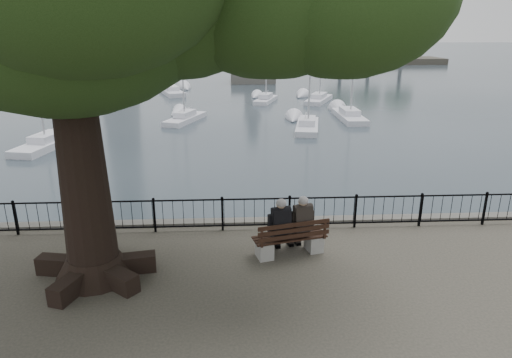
{
  "coord_description": "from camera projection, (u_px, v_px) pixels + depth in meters",
  "views": [
    {
      "loc": [
        -0.65,
        -10.03,
        5.8
      ],
      "look_at": [
        0.0,
        2.5,
        1.6
      ],
      "focal_mm": 32.0,
      "sensor_mm": 36.0,
      "label": 1
    }
  ],
  "objects": [
    {
      "name": "sailboat_c",
      "position": [
        307.0,
        125.0,
        31.67
      ],
      "size": [
        2.42,
        5.44,
        9.41
      ],
      "color": "silver",
      "rests_on": "ground"
    },
    {
      "name": "person_left",
      "position": [
        279.0,
        228.0,
        12.0
      ],
      "size": [
        0.6,
        0.88,
        1.64
      ],
      "color": "black",
      "rests_on": "ground"
    },
    {
      "name": "harbor",
      "position": [
        255.0,
        237.0,
        14.37
      ],
      "size": [
        260.0,
        260.0,
        1.2
      ],
      "color": "#494641",
      "rests_on": "ground"
    },
    {
      "name": "bench",
      "position": [
        290.0,
        242.0,
        12.11
      ],
      "size": [
        2.05,
        1.05,
        1.04
      ],
      "color": "gray",
      "rests_on": "ground"
    },
    {
      "name": "railing",
      "position": [
        256.0,
        212.0,
        13.56
      ],
      "size": [
        22.06,
        0.06,
        1.0
      ],
      "color": "black",
      "rests_on": "ground"
    },
    {
      "name": "sailboat_d",
      "position": [
        349.0,
        115.0,
        35.15
      ],
      "size": [
        1.59,
        5.72,
        10.63
      ],
      "color": "silver",
      "rests_on": "ground"
    },
    {
      "name": "sailboat_b",
      "position": [
        185.0,
        117.0,
        34.33
      ],
      "size": [
        3.01,
        5.11,
        11.51
      ],
      "color": "silver",
      "rests_on": "ground"
    },
    {
      "name": "sailboat_g",
      "position": [
        319.0,
        99.0,
        43.31
      ],
      "size": [
        3.57,
        5.53,
        10.84
      ],
      "color": "silver",
      "rests_on": "ground"
    },
    {
      "name": "far_shore",
      "position": [
        369.0,
        42.0,
        86.92
      ],
      "size": [
        30.0,
        8.6,
        9.18
      ],
      "color": "#312F2A",
      "rests_on": "ground"
    },
    {
      "name": "sailboat_h",
      "position": [
        171.0,
        90.0,
        48.42
      ],
      "size": [
        3.6,
        6.4,
        14.12
      ],
      "color": "silver",
      "rests_on": "ground"
    },
    {
      "name": "sailboat_a",
      "position": [
        48.0,
        142.0,
        27.02
      ],
      "size": [
        2.64,
        5.8,
        9.91
      ],
      "color": "silver",
      "rests_on": "ground"
    },
    {
      "name": "lion_monument",
      "position": [
        252.0,
        66.0,
        58.42
      ],
      "size": [
        5.6,
        5.6,
        8.36
      ],
      "color": "#494641",
      "rests_on": "ground"
    },
    {
      "name": "sailboat_f",
      "position": [
        266.0,
        98.0,
        43.3
      ],
      "size": [
        2.69,
        4.83,
        10.35
      ],
      "color": "silver",
      "rests_on": "ground"
    },
    {
      "name": "person_right",
      "position": [
        300.0,
        225.0,
        12.17
      ],
      "size": [
        0.6,
        0.88,
        1.64
      ],
      "color": "black",
      "rests_on": "ground"
    }
  ]
}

